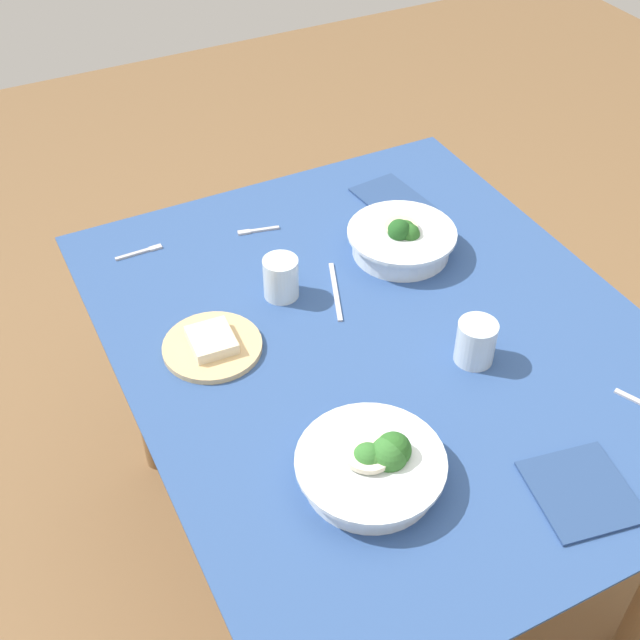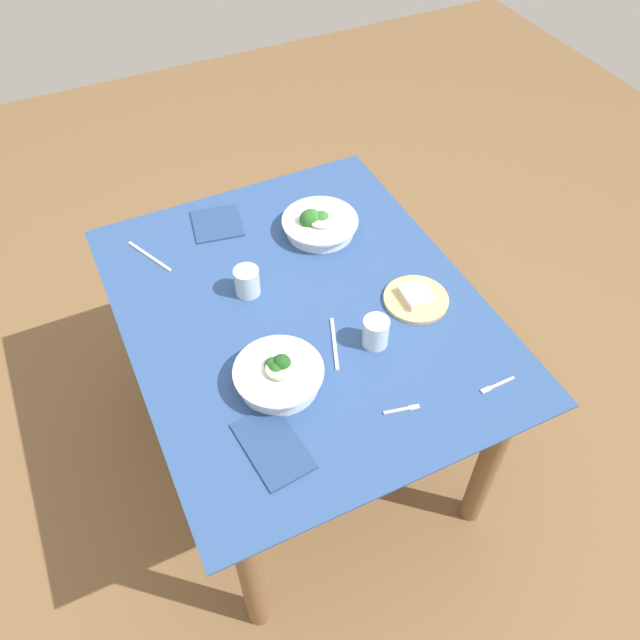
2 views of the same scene
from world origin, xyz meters
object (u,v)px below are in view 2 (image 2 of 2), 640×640
Objects in this scene: fork_by_near_bowl at (496,385)px; napkin_folded_lower at (217,223)px; broccoli_bowl_near at (279,375)px; table_knife_left at (149,256)px; fork_by_far_bowl at (403,409)px; water_glass_side at (376,332)px; broccoli_bowl_far at (319,224)px; napkin_folded_upper at (273,446)px; water_glass_center at (247,281)px; bread_side_plate at (416,298)px; table_knife_right at (335,343)px.

fork_by_near_bowl is 1.03m from napkin_folded_lower.
broccoli_bowl_near is 0.65m from table_knife_left.
water_glass_side is at bearing 92.57° from fork_by_far_bowl.
broccoli_bowl_far reaches higher than napkin_folded_upper.
fork_by_far_bowl is at bearing 2.76° from table_knife_left.
fork_by_far_bowl is at bearing 82.37° from napkin_folded_upper.
table_knife_left is at bearing -164.22° from broccoli_bowl_near.
napkin_folded_upper is at bearing -14.88° from water_glass_center.
napkin_folded_upper is 1.30× the size of napkin_folded_lower.
fork_by_near_bowl is at bearing 25.23° from napkin_folded_lower.
napkin_folded_upper reaches higher than fork_by_near_bowl.
napkin_folded_lower is (-0.06, 0.24, 0.00)m from table_knife_left.
napkin_folded_upper is at bearing -64.66° from bread_side_plate.
water_glass_side is 0.23m from fork_by_far_bowl.
fork_by_far_bowl is 0.48× the size of table_knife_left.
broccoli_bowl_near is 0.57m from fork_by_near_bowl.
broccoli_bowl_near reaches higher than table_knife_left.
bread_side_plate is 1.16× the size of napkin_folded_lower.
napkin_folded_upper is (0.17, -0.09, -0.03)m from broccoli_bowl_near.
water_glass_center is (0.16, -0.31, 0.01)m from broccoli_bowl_far.
napkin_folded_upper is at bearing -33.45° from broccoli_bowl_far.
water_glass_side reaches higher than fork_by_near_bowl.
water_glass_side is (-0.01, 0.29, 0.01)m from broccoli_bowl_near.
napkin_folded_upper reaches higher than fork_by_far_bowl.
table_knife_right is at bearing 106.31° from broccoli_bowl_near.
fork_by_far_bowl is at bearing 11.59° from napkin_folded_lower.
napkin_folded_lower is (-0.67, -0.22, -0.04)m from water_glass_side.
water_glass_side reaches higher than napkin_folded_lower.
water_glass_side reaches higher than bread_side_plate.
water_glass_center is at bearing 122.88° from fork_by_far_bowl.
broccoli_bowl_near is 2.49× the size of fork_by_far_bowl.
table_knife_right is (-0.27, -0.06, -0.00)m from fork_by_far_bowl.
water_glass_center reaches higher than bread_side_plate.
water_glass_center is 0.53m from napkin_folded_upper.
broccoli_bowl_near is 1.10× the size of napkin_folded_upper.
napkin_folded_upper is at bearing -174.72° from fork_by_far_bowl.
napkin_folded_upper is (0.27, -0.57, -0.01)m from bread_side_plate.
broccoli_bowl_near is 0.19m from napkin_folded_upper.
bread_side_plate is 2.02× the size of fork_by_far_bowl.
table_knife_right is at bearing -20.22° from broccoli_bowl_far.
water_glass_side reaches higher than fork_by_far_bowl.
napkin_folded_lower is (-0.58, -0.41, -0.01)m from bread_side_plate.
water_glass_center is 0.44× the size of table_knife_left.
broccoli_bowl_far is 0.72m from fork_by_far_bowl.
broccoli_bowl_far is 0.49m from water_glass_side.
table_knife_left is (-0.62, -0.18, -0.03)m from broccoli_bowl_near.
broccoli_bowl_near is at bearing -52.21° from table_knife_right.
table_knife_right is at bearing 26.05° from water_glass_center.
broccoli_bowl_near reaches higher than water_glass_center.
water_glass_center is at bearing -3.45° from napkin_folded_lower.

